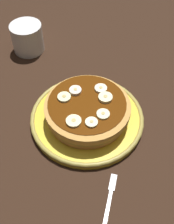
{
  "coord_description": "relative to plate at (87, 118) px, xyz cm",
  "views": [
    {
      "loc": [
        -39.99,
        6.62,
        52.35
      ],
      "look_at": [
        0.0,
        0.0,
        3.07
      ],
      "focal_mm": 44.97,
      "sensor_mm": 36.0,
      "label": 1
    }
  ],
  "objects": [
    {
      "name": "ground_plane",
      "position": [
        0.0,
        0.0,
        -2.51
      ],
      "size": [
        140.0,
        140.0,
        3.0
      ],
      "primitive_type": "cube",
      "color": "black"
    },
    {
      "name": "plate",
      "position": [
        0.0,
        0.0,
        0.0
      ],
      "size": [
        26.36,
        26.36,
        1.88
      ],
      "color": "yellow",
      "rests_on": "ground_plane"
    },
    {
      "name": "pancake_stack",
      "position": [
        -0.07,
        -0.08,
        2.96
      ],
      "size": [
        20.06,
        19.33,
        4.74
      ],
      "color": "#C37E49",
      "rests_on": "plate"
    },
    {
      "name": "banana_slice_0",
      "position": [
        0.56,
        -4.21,
        5.55
      ],
      "size": [
        3.15,
        3.15,
        0.91
      ],
      "color": "#FBF4B6",
      "rests_on": "pancake_stack"
    },
    {
      "name": "banana_slice_1",
      "position": [
        2.23,
        4.76,
        5.47
      ],
      "size": [
        2.98,
        2.98,
        0.76
      ],
      "color": "#EDF0B2",
      "rests_on": "pancake_stack"
    },
    {
      "name": "banana_slice_2",
      "position": [
        -3.91,
        -2.8,
        5.44
      ],
      "size": [
        2.81,
        2.81,
        0.69
      ],
      "color": "#F4F3BB",
      "rests_on": "pancake_stack"
    },
    {
      "name": "banana_slice_3",
      "position": [
        3.56,
        -3.78,
        5.45
      ],
      "size": [
        2.85,
        2.85,
        0.72
      ],
      "color": "#F6EDC4",
      "rests_on": "pancake_stack"
    },
    {
      "name": "banana_slice_4",
      "position": [
        -5.66,
        0.46,
        5.46
      ],
      "size": [
        2.66,
        2.66,
        0.73
      ],
      "color": "#F2F3BF",
      "rests_on": "pancake_stack"
    },
    {
      "name": "banana_slice_5",
      "position": [
        3.76,
        2.05,
        5.55
      ],
      "size": [
        2.8,
        2.8,
        0.92
      ],
      "color": "#F2E0C6",
      "rests_on": "pancake_stack"
    },
    {
      "name": "banana_slice_6",
      "position": [
        -4.78,
        3.58,
        5.49
      ],
      "size": [
        3.23,
        3.23,
        0.78
      ],
      "color": "#FEF3B4",
      "rests_on": "pancake_stack"
    },
    {
      "name": "coffee_mug",
      "position": [
        29.47,
        12.45,
        3.16
      ],
      "size": [
        12.2,
        8.9,
        8.1
      ],
      "color": "white",
      "rests_on": "ground_plane"
    },
    {
      "name": "fork",
      "position": [
        -20.03,
        -1.01,
        -0.76
      ],
      "size": [
        12.37,
        5.94,
        0.5
      ],
      "color": "silver",
      "rests_on": "ground_plane"
    }
  ]
}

